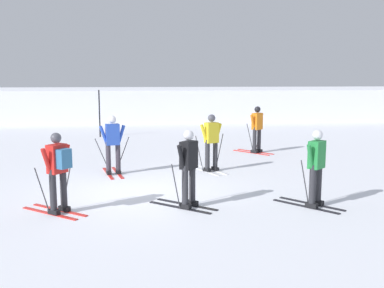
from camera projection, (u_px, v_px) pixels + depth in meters
name	position (u px, v px, depth m)	size (l,w,h in m)	color
ground_plane	(139.00, 193.00, 11.20)	(120.00, 120.00, 0.00)	white
far_snow_ridge	(147.00, 103.00, 29.24)	(80.00, 6.30, 1.89)	white
skier_yellow	(211.00, 141.00, 13.50)	(1.05, 1.60, 1.71)	silver
skier_green	(316.00, 166.00, 9.92)	(1.36, 1.42, 1.71)	black
skier_red	(58.00, 169.00, 9.44)	(1.50, 1.26, 1.71)	red
skier_orange	(257.00, 128.00, 16.63)	(1.35, 1.44, 1.71)	red
skier_blue	(113.00, 143.00, 13.11)	(0.98, 1.64, 1.71)	red
skier_black	(188.00, 167.00, 9.87)	(1.49, 1.28, 1.71)	black
trail_marker_pole	(100.00, 114.00, 20.72)	(0.06, 0.06, 2.14)	black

